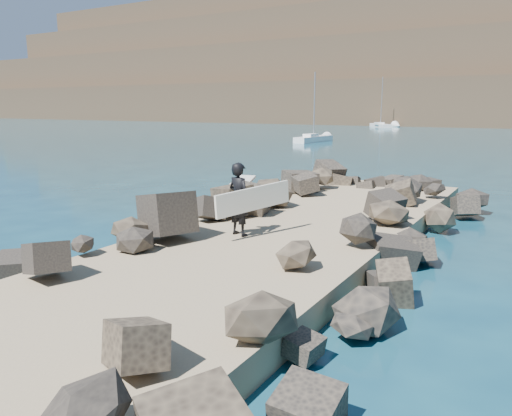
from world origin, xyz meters
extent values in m
plane|color=#0F384C|center=(0.00, 0.00, 0.00)|extent=(800.00, 800.00, 0.00)
cube|color=#8C7759|center=(0.00, -2.00, 0.30)|extent=(6.00, 26.00, 0.60)
cube|color=black|center=(-2.90, -1.50, 0.50)|extent=(2.60, 22.00, 1.00)
cube|color=black|center=(2.90, -1.50, 0.50)|extent=(2.60, 22.00, 1.00)
cube|color=silver|center=(-3.23, 2.96, 1.04)|extent=(1.21, 2.75, 0.09)
imported|color=black|center=(-0.76, -0.61, 1.59)|extent=(0.82, 0.64, 1.98)
cube|color=white|center=(-0.31, -0.61, 1.65)|extent=(0.92, 2.34, 0.77)
cube|color=white|center=(-17.44, 41.16, 0.25)|extent=(2.10, 6.65, 0.80)
cylinder|color=gray|center=(-17.44, 41.16, 4.19)|extent=(0.12, 0.12, 7.19)
cube|color=white|center=(-17.44, 40.38, 0.75)|extent=(1.23, 1.93, 0.44)
cube|color=white|center=(-23.15, 85.27, 0.25)|extent=(6.18, 7.68, 0.80)
cylinder|color=gray|center=(-23.15, 85.27, 5.08)|extent=(0.12, 0.12, 8.96)
cube|color=white|center=(-23.15, 84.47, 0.75)|extent=(2.38, 2.61, 0.44)
cube|color=white|center=(-40.00, 152.00, 34.00)|extent=(10.00, 8.00, 4.00)
camera|label=1|loc=(6.36, -11.67, 4.04)|focal=35.00mm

